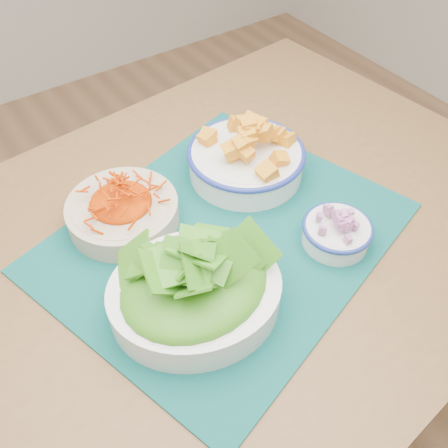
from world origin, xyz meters
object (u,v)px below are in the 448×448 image
(placemat, at_px, (224,236))
(squash_bowl, at_px, (246,152))
(carrot_bowl, at_px, (122,208))
(lettuce_bowl, at_px, (194,284))
(onion_bowl, at_px, (337,230))
(table, at_px, (202,274))

(placemat, relative_size, squash_bowl, 2.02)
(placemat, xyz_separation_m, carrot_bowl, (-0.13, 0.13, 0.04))
(placemat, bearing_deg, lettuce_bowl, -157.64)
(placemat, height_order, carrot_bowl, carrot_bowl)
(placemat, relative_size, onion_bowl, 4.00)
(squash_bowl, bearing_deg, placemat, -138.90)
(table, bearing_deg, placemat, -18.08)
(placemat, distance_m, onion_bowl, 0.20)
(carrot_bowl, bearing_deg, lettuce_bowl, -88.27)
(lettuce_bowl, bearing_deg, table, 73.40)
(table, distance_m, onion_bowl, 0.27)
(carrot_bowl, bearing_deg, placemat, -45.74)
(placemat, distance_m, squash_bowl, 0.18)
(lettuce_bowl, bearing_deg, squash_bowl, 59.50)
(carrot_bowl, height_order, onion_bowl, carrot_bowl)
(placemat, bearing_deg, squash_bowl, 24.47)
(carrot_bowl, xyz_separation_m, lettuce_bowl, (0.01, -0.23, 0.03))
(squash_bowl, distance_m, lettuce_bowl, 0.33)
(table, height_order, squash_bowl, squash_bowl)
(onion_bowl, bearing_deg, squash_bowl, 94.85)
(squash_bowl, bearing_deg, carrot_bowl, 176.24)
(squash_bowl, xyz_separation_m, onion_bowl, (0.02, -0.24, -0.02))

